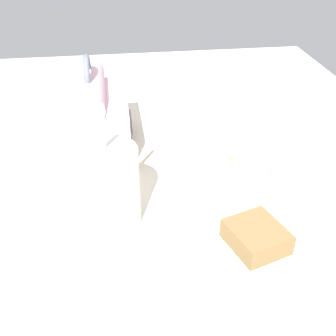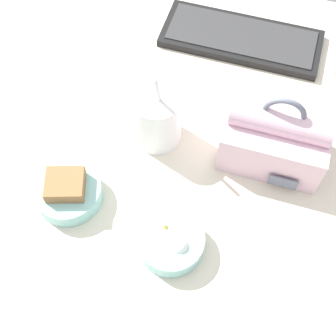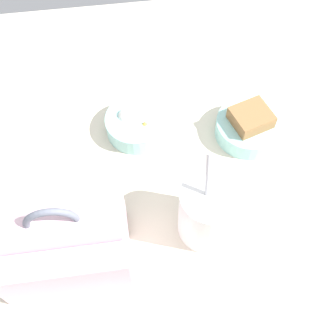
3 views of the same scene
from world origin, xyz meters
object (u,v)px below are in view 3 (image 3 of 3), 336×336
at_px(soup_cup, 209,211).
at_px(bento_bowl_sandwich, 249,126).
at_px(lunch_bag, 64,243).
at_px(bento_bowl_snacks, 137,124).

bearing_deg(soup_cup, bento_bowl_sandwich, -122.39).
distance_m(lunch_bag, bento_bowl_snacks, 0.28).
bearing_deg(soup_cup, lunch_bag, 5.23).
bearing_deg(bento_bowl_sandwich, lunch_bag, 30.62).
bearing_deg(lunch_bag, soup_cup, -174.77).
bearing_deg(bento_bowl_snacks, lunch_bag, 61.15).
bearing_deg(bento_bowl_sandwich, soup_cup, 57.61).
height_order(lunch_bag, soup_cup, soup_cup).
height_order(bento_bowl_sandwich, bento_bowl_snacks, bento_bowl_sandwich).
xyz_separation_m(soup_cup, bento_bowl_snacks, (0.09, -0.22, -0.04)).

